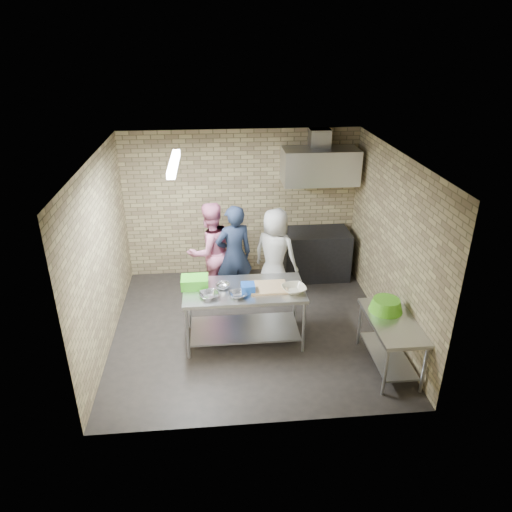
{
  "coord_description": "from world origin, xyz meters",
  "views": [
    {
      "loc": [
        -0.5,
        -6.2,
        4.21
      ],
      "look_at": [
        0.1,
        0.2,
        1.15
      ],
      "focal_mm": 33.32,
      "sensor_mm": 36.0,
      "label": 1
    }
  ],
  "objects_px": {
    "green_basin": "(386,305)",
    "bottle_red": "(320,167)",
    "woman_white": "(275,254)",
    "green_crate": "(195,282)",
    "side_counter": "(390,343)",
    "prep_table": "(244,314)",
    "woman_pink": "(210,251)",
    "stove": "(315,254)",
    "blue_tub": "(248,288)",
    "man_navy": "(234,255)"
  },
  "relations": [
    {
      "from": "bottle_red",
      "to": "woman_white",
      "type": "bearing_deg",
      "value": -134.26
    },
    {
      "from": "woman_pink",
      "to": "woman_white",
      "type": "xyz_separation_m",
      "value": [
        1.08,
        -0.1,
        -0.05
      ]
    },
    {
      "from": "blue_tub",
      "to": "man_navy",
      "type": "xyz_separation_m",
      "value": [
        -0.13,
        1.24,
        -0.07
      ]
    },
    {
      "from": "green_crate",
      "to": "bottle_red",
      "type": "xyz_separation_m",
      "value": [
        2.22,
        2.05,
        1.09
      ]
    },
    {
      "from": "stove",
      "to": "green_basin",
      "type": "distance_m",
      "value": 2.57
    },
    {
      "from": "blue_tub",
      "to": "bottle_red",
      "type": "relative_size",
      "value": 1.07
    },
    {
      "from": "woman_pink",
      "to": "stove",
      "type": "bearing_deg",
      "value": 167.62
    },
    {
      "from": "woman_white",
      "to": "prep_table",
      "type": "bearing_deg",
      "value": 97.64
    },
    {
      "from": "woman_white",
      "to": "green_crate",
      "type": "bearing_deg",
      "value": 74.38
    },
    {
      "from": "side_counter",
      "to": "man_navy",
      "type": "bearing_deg",
      "value": 135.43
    },
    {
      "from": "blue_tub",
      "to": "man_navy",
      "type": "height_order",
      "value": "man_navy"
    },
    {
      "from": "man_navy",
      "to": "woman_pink",
      "type": "height_order",
      "value": "man_navy"
    },
    {
      "from": "blue_tub",
      "to": "woman_pink",
      "type": "bearing_deg",
      "value": 109.85
    },
    {
      "from": "stove",
      "to": "green_basin",
      "type": "height_order",
      "value": "green_basin"
    },
    {
      "from": "prep_table",
      "to": "stove",
      "type": "distance_m",
      "value": 2.42
    },
    {
      "from": "blue_tub",
      "to": "woman_pink",
      "type": "xyz_separation_m",
      "value": [
        -0.52,
        1.44,
        -0.07
      ]
    },
    {
      "from": "green_crate",
      "to": "green_basin",
      "type": "xyz_separation_m",
      "value": [
        2.6,
        -0.69,
        -0.11
      ]
    },
    {
      "from": "side_counter",
      "to": "prep_table",
      "type": "bearing_deg",
      "value": 156.73
    },
    {
      "from": "side_counter",
      "to": "woman_white",
      "type": "distance_m",
      "value": 2.48
    },
    {
      "from": "woman_white",
      "to": "side_counter",
      "type": "bearing_deg",
      "value": 156.37
    },
    {
      "from": "green_crate",
      "to": "blue_tub",
      "type": "height_order",
      "value": "green_crate"
    },
    {
      "from": "side_counter",
      "to": "stove",
      "type": "bearing_deg",
      "value": 99.29
    },
    {
      "from": "prep_table",
      "to": "bottle_red",
      "type": "relative_size",
      "value": 9.63
    },
    {
      "from": "green_crate",
      "to": "woman_pink",
      "type": "distance_m",
      "value": 1.24
    },
    {
      "from": "green_crate",
      "to": "woman_pink",
      "type": "relative_size",
      "value": 0.22
    },
    {
      "from": "man_navy",
      "to": "side_counter",
      "type": "bearing_deg",
      "value": 118.02
    },
    {
      "from": "man_navy",
      "to": "woman_white",
      "type": "relative_size",
      "value": 1.07
    },
    {
      "from": "side_counter",
      "to": "woman_white",
      "type": "bearing_deg",
      "value": 122.35
    },
    {
      "from": "bottle_red",
      "to": "man_navy",
      "type": "bearing_deg",
      "value": -147.46
    },
    {
      "from": "blue_tub",
      "to": "green_crate",
      "type": "bearing_deg",
      "value": 163.65
    },
    {
      "from": "side_counter",
      "to": "woman_white",
      "type": "height_order",
      "value": "woman_white"
    },
    {
      "from": "bottle_red",
      "to": "woman_pink",
      "type": "bearing_deg",
      "value": -157.47
    },
    {
      "from": "stove",
      "to": "woman_pink",
      "type": "xyz_separation_m",
      "value": [
        -1.94,
        -0.58,
        0.41
      ]
    },
    {
      "from": "blue_tub",
      "to": "green_basin",
      "type": "relative_size",
      "value": 0.42
    },
    {
      "from": "side_counter",
      "to": "blue_tub",
      "type": "bearing_deg",
      "value": 158.79
    },
    {
      "from": "woman_pink",
      "to": "woman_white",
      "type": "distance_m",
      "value": 1.09
    },
    {
      "from": "blue_tub",
      "to": "woman_white",
      "type": "xyz_separation_m",
      "value": [
        0.56,
        1.34,
        -0.13
      ]
    },
    {
      "from": "blue_tub",
      "to": "bottle_red",
      "type": "xyz_separation_m",
      "value": [
        1.47,
        2.27,
        1.1
      ]
    },
    {
      "from": "green_basin",
      "to": "green_crate",
      "type": "bearing_deg",
      "value": 165.03
    },
    {
      "from": "green_basin",
      "to": "woman_white",
      "type": "distance_m",
      "value": 2.22
    },
    {
      "from": "side_counter",
      "to": "green_basin",
      "type": "bearing_deg",
      "value": 94.57
    },
    {
      "from": "green_basin",
      "to": "bottle_red",
      "type": "xyz_separation_m",
      "value": [
        -0.38,
        2.74,
        1.19
      ]
    },
    {
      "from": "prep_table",
      "to": "bottle_red",
      "type": "xyz_separation_m",
      "value": [
        1.52,
        2.17,
        1.6
      ]
    },
    {
      "from": "prep_table",
      "to": "blue_tub",
      "type": "distance_m",
      "value": 0.51
    },
    {
      "from": "prep_table",
      "to": "green_crate",
      "type": "relative_size",
      "value": 4.5
    },
    {
      "from": "blue_tub",
      "to": "man_navy",
      "type": "bearing_deg",
      "value": 96.01
    },
    {
      "from": "prep_table",
      "to": "side_counter",
      "type": "relative_size",
      "value": 1.44
    },
    {
      "from": "side_counter",
      "to": "green_crate",
      "type": "relative_size",
      "value": 3.12
    },
    {
      "from": "stove",
      "to": "bottle_red",
      "type": "xyz_separation_m",
      "value": [
        0.05,
        0.24,
        1.58
      ]
    },
    {
      "from": "prep_table",
      "to": "woman_white",
      "type": "bearing_deg",
      "value": 63.62
    }
  ]
}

